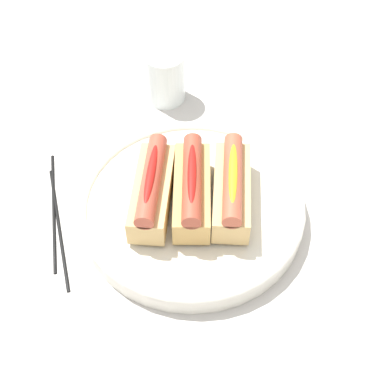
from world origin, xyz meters
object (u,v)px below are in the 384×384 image
object	(u,v)px
serving_bowl	(192,208)
water_glass	(165,78)
hotdog_front	(152,189)
hotdog_back	(192,188)
chopstick_near	(59,226)
chopstick_far	(54,209)
hotdog_side	(232,188)

from	to	relation	value
serving_bowl	water_glass	world-z (taller)	water_glass
serving_bowl	hotdog_front	distance (m)	0.07
hotdog_front	water_glass	distance (m)	0.26
hotdog_back	chopstick_near	bearing A→B (deg)	-84.03
water_glass	chopstick_far	xyz separation A→B (m)	(0.25, -0.16, -0.04)
water_glass	hotdog_back	bearing A→B (deg)	9.71
hotdog_side	chopstick_near	xyz separation A→B (m)	(0.02, -0.25, -0.06)
serving_bowl	hotdog_front	xyz separation A→B (m)	(0.00, -0.05, 0.04)
hotdog_side	hotdog_front	bearing A→B (deg)	-89.62
water_glass	chopstick_near	world-z (taller)	water_glass
serving_bowl	chopstick_near	bearing A→B (deg)	-84.03
serving_bowl	water_glass	size ratio (longest dim) A/B	3.58
hotdog_back	chopstick_far	xyz separation A→B (m)	(-0.01, -0.20, -0.06)
hotdog_side	hotdog_back	bearing A→B (deg)	-89.62
serving_bowl	hotdog_side	bearing A→B (deg)	90.38
hotdog_back	chopstick_near	world-z (taller)	hotdog_back
serving_bowl	hotdog_side	distance (m)	0.07
chopstick_near	chopstick_far	distance (m)	0.03
hotdog_front	chopstick_near	world-z (taller)	hotdog_front
chopstick_near	chopstick_far	bearing A→B (deg)	-172.86
serving_bowl	hotdog_side	world-z (taller)	hotdog_side
hotdog_side	water_glass	xyz separation A→B (m)	(-0.26, -0.10, -0.02)
serving_bowl	chopstick_far	bearing A→B (deg)	-92.81
serving_bowl	hotdog_front	world-z (taller)	hotdog_front
hotdog_front	chopstick_far	size ratio (longest dim) A/B	0.70
hotdog_side	chopstick_far	world-z (taller)	hotdog_side
hotdog_front	chopstick_near	distance (m)	0.15
chopstick_far	chopstick_near	bearing A→B (deg)	12.34
hotdog_front	water_glass	bearing A→B (deg)	177.67
hotdog_front	hotdog_back	size ratio (longest dim) A/B	1.02
hotdog_back	water_glass	size ratio (longest dim) A/B	1.68
hotdog_front	hotdog_back	distance (m)	0.06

